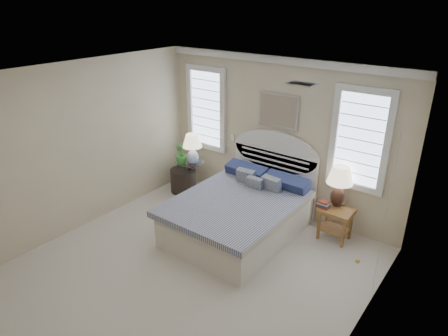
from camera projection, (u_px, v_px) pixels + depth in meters
floor at (182, 276)px, 5.53m from camera, size 4.50×5.00×0.01m
ceiling at (172, 81)px, 4.45m from camera, size 4.50×5.00×0.01m
wall_back at (278, 137)px, 6.82m from camera, size 4.50×0.02×2.70m
wall_left at (72, 150)px, 6.24m from camera, size 0.02×5.00×2.70m
wall_right at (352, 253)px, 3.75m from camera, size 0.02×5.00×2.70m
crown_molding at (281, 60)px, 6.28m from camera, size 4.50×0.08×0.12m
hvac_vent at (302, 84)px, 4.38m from camera, size 0.30×0.20×0.02m
switch_plate at (232, 137)px, 7.41m from camera, size 0.08×0.01×0.12m
window_left at (207, 109)px, 7.56m from camera, size 0.90×0.06×1.60m
window_right at (360, 140)px, 5.93m from camera, size 0.90×0.06×1.60m
painting at (278, 111)px, 6.60m from camera, size 0.74×0.04×0.58m
closet_door at (387, 215)px, 4.70m from camera, size 0.02×1.80×2.40m
bed at (242, 210)px, 6.44m from camera, size 1.72×2.28×1.47m
side_table_left at (190, 173)px, 7.79m from camera, size 0.56×0.56×0.63m
nightstand_right at (336, 218)px, 6.23m from camera, size 0.50×0.40×0.53m
floor_pot at (183, 180)px, 7.85m from camera, size 0.58×0.58×0.46m
lamp_left at (192, 146)px, 7.44m from camera, size 0.47×0.47×0.60m
lamp_right at (340, 182)px, 6.15m from camera, size 0.54×0.54×0.66m
potted_plant at (181, 154)px, 7.51m from camera, size 0.26×0.26×0.41m
books_left at (195, 164)px, 7.53m from camera, size 0.17×0.13×0.04m
books_right at (323, 204)px, 6.22m from camera, size 0.20×0.16×0.10m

